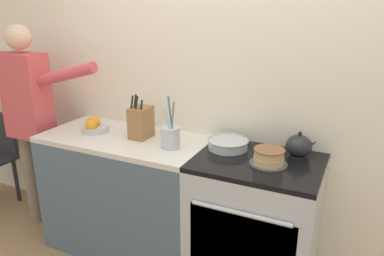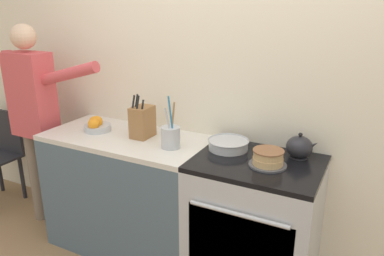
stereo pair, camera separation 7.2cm
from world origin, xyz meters
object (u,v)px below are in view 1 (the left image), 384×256
Objects in this scene: layer_cake at (269,157)px; knife_block at (141,122)px; tea_kettle at (299,146)px; fruit_bowl at (94,126)px; mixing_bowl at (228,144)px; utensil_crock at (170,137)px; stove_range at (254,225)px; person_baker at (30,112)px.

knife_block is at bearing 175.25° from layer_cake.
fruit_bowl is (-1.41, -0.18, -0.02)m from tea_kettle.
mixing_bowl is (-0.43, -0.07, -0.03)m from tea_kettle.
mixing_bowl is 0.37m from utensil_crock.
fruit_bowl is at bearing -172.14° from knife_block.
mixing_bowl is 0.76× the size of utensil_crock.
mixing_bowl is (-0.30, 0.13, -0.01)m from layer_cake.
knife_block reaches higher than layer_cake.
knife_block is at bearing -174.76° from mixing_bowl.
mixing_bowl is 0.99m from fruit_bowl.
stove_range is 4.63× the size of tea_kettle.
person_baker is (-1.79, -0.05, 0.53)m from stove_range.
tea_kettle is 0.73× the size of mixing_bowl.
utensil_crock is 0.64m from fruit_bowl.
layer_cake is at bearing -123.02° from tea_kettle.
mixing_bowl is at bearing -7.30° from person_baker.
stove_range is 1.87m from person_baker.
knife_block is at bearing 176.92° from stove_range.
fruit_bowl is (-1.28, 0.02, -0.00)m from layer_cake.
person_baker reaches higher than fruit_bowl.
tea_kettle is 1.42m from fruit_bowl.
person_baker is at bearing -178.49° from stove_range.
fruit_bowl is 0.58m from person_baker.
utensil_crock is at bearing -164.47° from tea_kettle.
stove_range is 3.39× the size of mixing_bowl.
person_baker reaches higher than tea_kettle.
stove_range is at bearing 156.03° from layer_cake.
utensil_crock is (-0.63, -0.01, 0.03)m from layer_cake.
fruit_bowl reaches higher than layer_cake.
knife_block reaches higher than stove_range.
fruit_bowl is at bearing 178.89° from layer_cake.
utensil_crock reaches higher than fruit_bowl.
layer_cake is 0.63× the size of utensil_crock.
stove_range is 2.95× the size of knife_block.
stove_range is 0.54× the size of person_baker.
tea_kettle is at bearing 9.43° from mixing_bowl.
person_baker is at bearing -174.56° from mixing_bowl.
stove_range is at bearing -11.22° from person_baker.
knife_block is 0.18× the size of person_baker.
tea_kettle is at bearing 40.72° from stove_range.
stove_range is at bearing 4.09° from utensil_crock.
person_baker is at bearing -179.48° from layer_cake.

